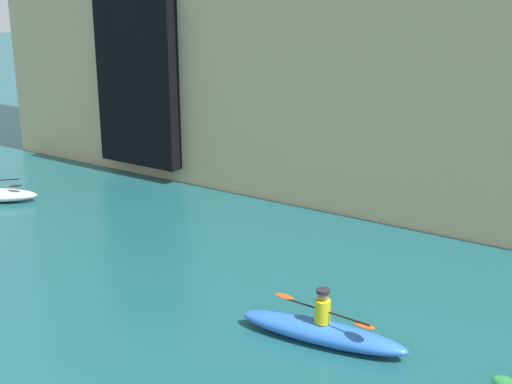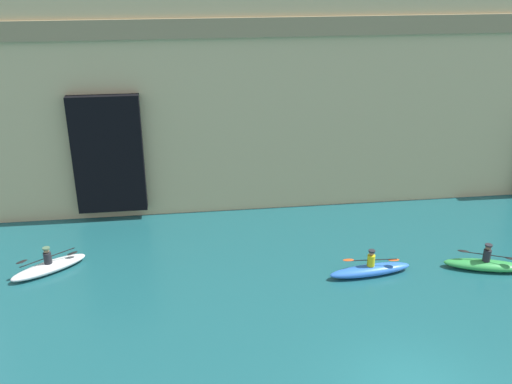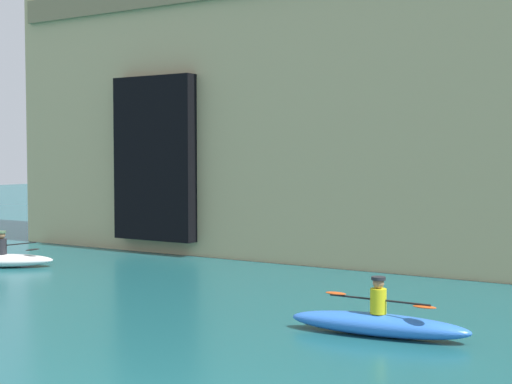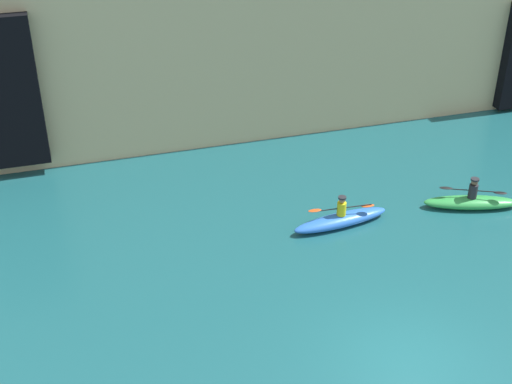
{
  "view_description": "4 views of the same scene",
  "coord_description": "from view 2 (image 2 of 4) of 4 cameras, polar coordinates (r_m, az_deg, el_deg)",
  "views": [
    {
      "loc": [
        6.38,
        -4.44,
        6.84
      ],
      "look_at": [
        -3.06,
        9.82,
        1.42
      ],
      "focal_mm": 50.0,
      "sensor_mm": 36.0,
      "label": 1
    },
    {
      "loc": [
        -6.25,
        -12.31,
        11.88
      ],
      "look_at": [
        -3.37,
        9.53,
        2.44
      ],
      "focal_mm": 40.0,
      "sensor_mm": 36.0,
      "label": 2
    },
    {
      "loc": [
        5.46,
        -5.99,
        3.33
      ],
      "look_at": [
        -3.49,
        9.04,
        2.43
      ],
      "focal_mm": 50.0,
      "sensor_mm": 36.0,
      "label": 3
    },
    {
      "loc": [
        -7.46,
        -11.67,
        12.91
      ],
      "look_at": [
        -1.72,
        7.77,
        0.88
      ],
      "focal_mm": 50.0,
      "sensor_mm": 36.0,
      "label": 4
    }
  ],
  "objects": [
    {
      "name": "kayak_blue",
      "position": [
        23.06,
        11.35,
        -7.6
      ],
      "size": [
        3.42,
        1.07,
        1.1
      ],
      "rotation": [
        0.0,
        0.0,
        0.12
      ],
      "color": "blue",
      "rests_on": "ground"
    },
    {
      "name": "kayak_green",
      "position": [
        24.73,
        21.95,
        -6.73
      ],
      "size": [
        3.3,
        1.62,
        1.14
      ],
      "rotation": [
        0.0,
        0.0,
        6.0
      ],
      "color": "green",
      "rests_on": "ground"
    },
    {
      "name": "cliff_bluff",
      "position": [
        29.58,
        7.87,
        13.8
      ],
      "size": [
        35.24,
        6.11,
        14.36
      ],
      "color": "tan",
      "rests_on": "ground"
    },
    {
      "name": "kayak_white",
      "position": [
        24.28,
        -19.99,
        -7.01
      ],
      "size": [
        2.98,
        2.33,
        1.08
      ],
      "rotation": [
        0.0,
        0.0,
        3.72
      ],
      "color": "white",
      "rests_on": "ground"
    }
  ]
}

